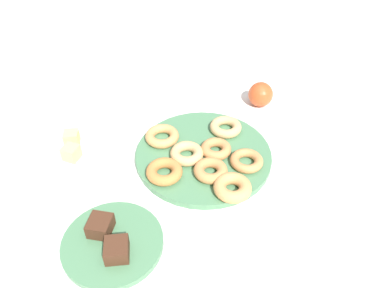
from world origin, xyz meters
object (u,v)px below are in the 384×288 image
at_px(donut_3, 211,170).
at_px(donut_4, 226,127).
at_px(melon_chunk_right, 72,138).
at_px(donut_1, 162,136).
at_px(brownie_far, 100,226).
at_px(donut_6, 247,161).
at_px(cake_plate, 113,243).
at_px(brownie_near, 117,250).
at_px(donut_plate, 203,155).
at_px(donut_7, 232,188).
at_px(donut_2, 164,172).
at_px(fruit_bowl, 77,157).
at_px(apple, 261,94).
at_px(donut_0, 216,150).
at_px(melon_chunk_left, 71,153).
at_px(donut_5, 187,153).

height_order(donut_3, donut_4, donut_3).
bearing_deg(melon_chunk_right, donut_1, -78.84).
bearing_deg(brownie_far, donut_6, -59.05).
distance_m(cake_plate, brownie_near, 0.04).
xyz_separation_m(donut_plate, donut_6, (-0.04, -0.11, 0.02)).
bearing_deg(donut_7, donut_2, 71.20).
distance_m(donut_3, fruit_bowl, 0.35).
xyz_separation_m(melon_chunk_right, apple, (0.23, -0.52, -0.02)).
bearing_deg(apple, brownie_far, 139.90).
relative_size(donut_7, melon_chunk_right, 2.49).
bearing_deg(donut_plate, apple, -37.12).
bearing_deg(donut_4, donut_7, 179.66).
height_order(donut_4, brownie_near, brownie_near).
bearing_deg(donut_3, donut_4, -16.19).
xyz_separation_m(donut_2, donut_3, (0.00, -0.11, -0.00)).
height_order(donut_3, donut_7, donut_7).
xyz_separation_m(donut_plate, cake_plate, (-0.27, 0.20, -0.00)).
relative_size(donut_2, brownie_far, 1.75).
bearing_deg(melon_chunk_right, donut_4, -78.35).
relative_size(donut_3, cake_plate, 0.39).
distance_m(donut_0, brownie_far, 0.35).
relative_size(donut_3, melon_chunk_right, 2.33).
bearing_deg(donut_plate, cake_plate, 143.67).
relative_size(cake_plate, brownie_near, 4.18).
relative_size(brownie_near, melon_chunk_right, 1.42).
bearing_deg(donut_plate, fruit_bowl, 93.48).
relative_size(donut_3, fruit_bowl, 0.52).
bearing_deg(fruit_bowl, cake_plate, -153.21).
bearing_deg(donut_2, donut_plate, -49.85).
relative_size(brownie_near, melon_chunk_left, 1.42).
distance_m(donut_4, fruit_bowl, 0.41).
bearing_deg(donut_4, fruit_bowl, 105.89).
bearing_deg(donut_1, donut_3, -136.65).
bearing_deg(cake_plate, melon_chunk_left, 29.62).
bearing_deg(melon_chunk_left, donut_2, -98.70).
bearing_deg(brownie_near, brownie_far, 36.03).
xyz_separation_m(donut_2, donut_6, (0.04, -0.21, -0.00)).
distance_m(donut_6, cake_plate, 0.38).
height_order(brownie_near, melon_chunk_right, melon_chunk_right).
bearing_deg(brownie_near, donut_plate, -31.14).
xyz_separation_m(donut_3, cake_plate, (-0.19, 0.21, -0.02)).
distance_m(donut_7, melon_chunk_left, 0.40).
height_order(donut_2, melon_chunk_left, melon_chunk_left).
bearing_deg(melon_chunk_right, donut_5, -94.99).
relative_size(donut_0, donut_5, 0.93).
bearing_deg(cake_plate, donut_1, -15.31).
bearing_deg(melon_chunk_left, melon_chunk_right, 12.09).
height_order(brownie_near, melon_chunk_left, melon_chunk_left).
bearing_deg(donut_plate, donut_6, -112.41).
xyz_separation_m(donut_4, melon_chunk_left, (-0.14, 0.39, 0.03)).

